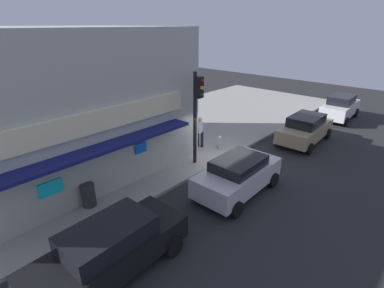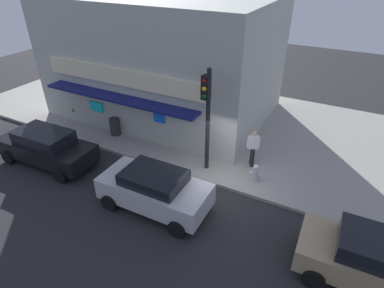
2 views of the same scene
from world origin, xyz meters
name	(u,v)px [view 2 (image 2 of 2)]	position (x,y,z in m)	size (l,w,h in m)	color
ground_plane	(218,187)	(0.00, 0.00, 0.00)	(51.13, 51.13, 0.00)	#232326
sidewalk	(258,131)	(0.00, 5.26, 0.07)	(34.09, 10.52, 0.14)	gray
corner_building	(165,56)	(-5.82, 5.43, 3.33)	(11.78, 8.64, 6.37)	#ADB2A8
traffic_light	(207,109)	(-0.96, 0.75, 3.05)	(0.32, 0.58, 4.51)	black
fire_hydrant	(255,173)	(1.23, 0.97, 0.52)	(0.53, 0.29, 0.78)	#B2B2B7
trash_can	(115,126)	(-6.47, 1.37, 0.61)	(0.52, 0.52, 0.93)	#2D2D2D
pedestrian	(253,147)	(0.73, 1.99, 1.10)	(0.55, 0.44, 1.73)	black
potted_plant_by_doorway	(77,110)	(-9.57, 1.83, 0.67)	(0.58, 0.58, 0.90)	gray
potted_plant_by_window	(162,124)	(-4.25, 2.45, 0.77)	(0.73, 0.73, 1.09)	#59595B
parked_car_silver	(155,189)	(-1.65, -2.16, 0.83)	(4.15, 2.10, 1.58)	#B7B7BC
parked_car_black	(46,147)	(-7.62, -1.93, 0.84)	(4.64, 2.10, 1.62)	black
parked_car_tan	(379,263)	(5.76, -1.94, 0.85)	(4.43, 2.14, 1.65)	#9E8966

